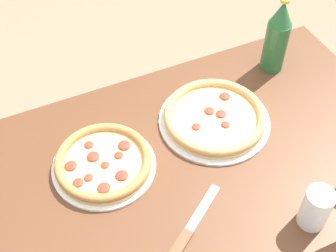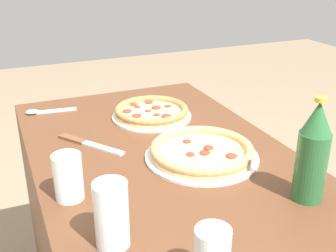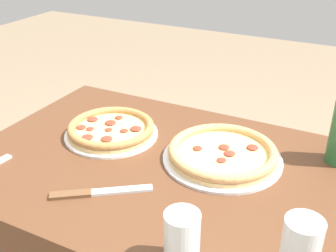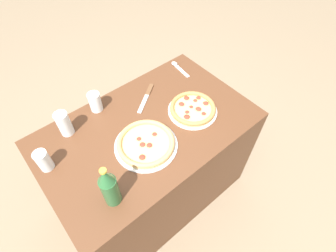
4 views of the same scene
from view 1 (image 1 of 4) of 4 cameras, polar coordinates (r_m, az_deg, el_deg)
table at (r=1.57m, az=3.73°, el=-11.75°), size 1.14×0.71×0.75m
pizza_pepperoni at (r=1.32m, az=5.72°, el=1.06°), size 0.32×0.32×0.04m
pizza_margherita at (r=1.22m, az=-7.88°, el=-4.45°), size 0.27×0.27×0.04m
glass_lemonade at (r=1.15m, az=17.51°, el=-9.71°), size 0.07×0.07×0.11m
beer_bottle at (r=1.45m, az=13.17°, el=10.55°), size 0.07×0.07×0.25m
knife at (r=1.13m, az=2.86°, el=-12.17°), size 0.21×0.16×0.01m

